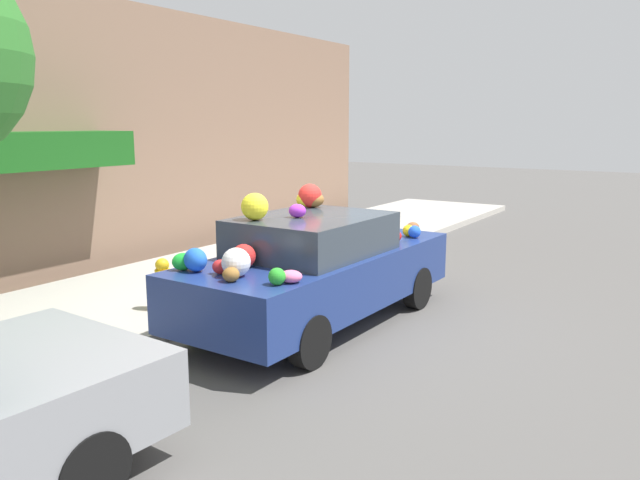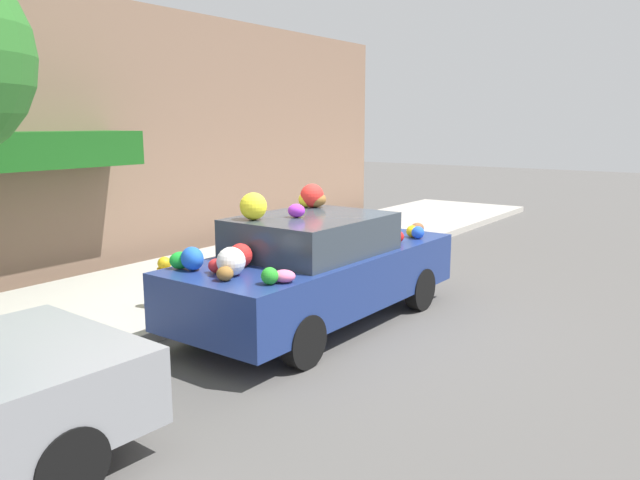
% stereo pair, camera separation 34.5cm
% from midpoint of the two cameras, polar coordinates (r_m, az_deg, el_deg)
% --- Properties ---
extents(ground_plane, '(60.00, 60.00, 0.00)m').
position_cam_midpoint_polar(ground_plane, '(8.27, 0.88, -7.52)').
color(ground_plane, '#565451').
extents(sidewalk_curb, '(24.00, 3.20, 0.14)m').
position_cam_midpoint_polar(sidewalk_curb, '(9.96, -12.04, -4.15)').
color(sidewalk_curb, '#B2ADA3').
rests_on(sidewalk_curb, ground).
extents(building_facade, '(18.00, 1.20, 4.70)m').
position_cam_midpoint_polar(building_facade, '(11.33, -20.52, 8.78)').
color(building_facade, '#846651').
rests_on(building_facade, ground).
extents(fire_hydrant, '(0.20, 0.20, 0.70)m').
position_cam_midpoint_polar(fire_hydrant, '(8.49, -12.84, -3.85)').
color(fire_hydrant, gold).
rests_on(fire_hydrant, sidewalk_curb).
extents(art_car, '(4.29, 1.77, 1.76)m').
position_cam_midpoint_polar(art_car, '(8.00, 1.01, -2.49)').
color(art_car, navy).
rests_on(art_car, ground).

